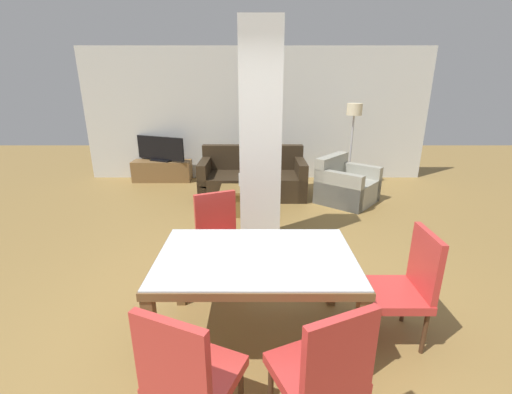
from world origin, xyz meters
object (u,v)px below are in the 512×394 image
Objects in this scene: tv_screen at (160,149)px; coffee_table at (244,200)px; dining_chair_far_left at (220,236)px; bottle at (241,179)px; dining_chair_head_right at (406,283)px; sofa at (253,179)px; tv_stand at (162,171)px; dining_chair_near_right at (324,369)px; dining_table at (256,273)px; armchair at (345,186)px; dining_chair_near_left at (188,373)px; floor_lamp at (354,118)px.

coffee_table is at bearing 156.42° from tv_screen.
coffee_table is at bearing -118.77° from dining_chair_far_left.
tv_screen is (-1.76, 1.80, 0.14)m from bottle.
dining_chair_head_right is 0.50× the size of sofa.
dining_chair_head_right is 5.72m from tv_stand.
dining_chair_head_right is 5.72m from tv_screen.
dining_chair_near_right reaches higher than bottle.
dining_table is at bearing 136.05° from tv_screen.
dining_chair_far_left is 3.20m from armchair.
dining_chair_near_left is at bearing 66.57° from dining_chair_far_left.
armchair is 1.89m from bottle.
dining_chair_far_left is 0.50× the size of sofa.
bottle is at bearing -147.31° from floor_lamp.
tv_stand is at bearing 134.42° from bottle.
dining_chair_near_left is 0.77× the size of armchair.
coffee_table is 0.70× the size of tv_screen.
dining_chair_far_left is at bearing 89.82° from dining_chair_near_right.
dining_chair_head_right is 0.58× the size of floor_lamp.
dining_chair_near_right reaches higher than armchair.
dining_chair_near_left is at bearing -92.02° from bottle.
tv_screen reaches higher than coffee_table.
coffee_table is 2.78m from floor_lamp.
dining_chair_far_left is (-0.38, 0.87, -0.10)m from dining_table.
dining_chair_near_right is 1.00× the size of dining_chair_near_left.
dining_table is 1.20m from dining_chair_head_right.
tv_screen is at bearing -26.31° from sofa.
dining_chair_near_left is 3.83m from bottle.
dining_chair_near_right is 1.27× the size of coffee_table.
tv_stand is 0.74× the size of floor_lamp.
bottle is at bearing 26.02° from dining_chair_head_right.
dining_chair_far_left is 1.79m from dining_chair_head_right.
sofa is at bearing 109.20° from dining_chair_near_left.
dining_chair_far_left reaches higher than tv_stand.
floor_lamp reaches higher than dining_chair_near_left.
floor_lamp is at bearing -165.10° from sofa.
dining_chair_near_left is 0.58× the size of floor_lamp.
dining_chair_near_right is 4.66m from sofa.
tv_stand is at bearing 112.91° from dining_table.
dining_table is 2.85m from coffee_table.
sofa is 2.16m from tv_stand.
tv_stand is at bearing -90.67° from dining_chair_far_left.
tv_screen is at bearing 129.18° from dining_chair_near_left.
bottle is 0.28× the size of tv_screen.
armchair is 1.65× the size of coffee_table.
dining_chair_far_left is 0.78× the size of tv_stand.
dining_chair_head_right is at bearing 33.67° from armchair.
armchair is at bearing 17.92° from coffee_table.
dining_chair_near_left reaches higher than sofa.
tv_stand is at bearing 133.28° from coffee_table.
sofa is 2.26m from floor_lamp.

